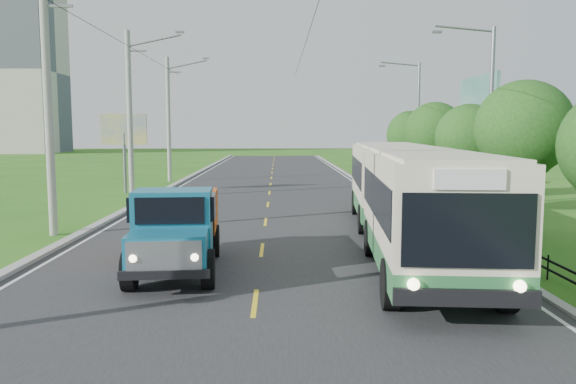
{
  "coord_description": "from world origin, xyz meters",
  "views": [
    {
      "loc": [
        0.55,
        -13.01,
        4.09
      ],
      "look_at": [
        0.92,
        7.11,
        1.9
      ],
      "focal_mm": 35.0,
      "sensor_mm": 36.0,
      "label": 1
    }
  ],
  "objects_px": {
    "tree_fifth": "(435,135)",
    "streetlight_far": "(416,120)",
    "billboard_left": "(124,134)",
    "bus": "(405,188)",
    "planter_mid": "(442,209)",
    "planter_near": "(510,241)",
    "planter_far": "(405,192)",
    "pole_mid": "(130,114)",
    "tree_third": "(523,134)",
    "pole_far": "(169,119)",
    "billboard_right": "(478,110)",
    "pole_near": "(49,105)",
    "dump_truck": "(177,223)",
    "streetlight_mid": "(487,114)",
    "tree_back": "(411,137)",
    "tree_fourth": "(469,141)"
  },
  "relations": [
    {
      "from": "tree_fifth",
      "to": "streetlight_far",
      "type": "bearing_deg",
      "value": 84.29
    },
    {
      "from": "billboard_left",
      "to": "bus",
      "type": "distance_m",
      "value": 22.72
    },
    {
      "from": "streetlight_far",
      "to": "planter_mid",
      "type": "relative_size",
      "value": 13.54
    },
    {
      "from": "planter_near",
      "to": "planter_far",
      "type": "height_order",
      "value": "same"
    },
    {
      "from": "pole_mid",
      "to": "planter_mid",
      "type": "xyz_separation_m",
      "value": [
        16.86,
        -7.0,
        -4.81
      ]
    },
    {
      "from": "tree_third",
      "to": "streetlight_far",
      "type": "distance_m",
      "value": 19.9
    },
    {
      "from": "tree_fifth",
      "to": "billboard_left",
      "type": "relative_size",
      "value": 1.12
    },
    {
      "from": "streetlight_far",
      "to": "planter_mid",
      "type": "distance_m",
      "value": 14.88
    },
    {
      "from": "pole_far",
      "to": "billboard_right",
      "type": "xyz_separation_m",
      "value": [
        20.56,
        -13.0,
        0.25
      ]
    },
    {
      "from": "pole_near",
      "to": "billboard_right",
      "type": "relative_size",
      "value": 1.37
    },
    {
      "from": "dump_truck",
      "to": "streetlight_mid",
      "type": "bearing_deg",
      "value": 35.38
    },
    {
      "from": "tree_back",
      "to": "streetlight_mid",
      "type": "height_order",
      "value": "streetlight_mid"
    },
    {
      "from": "tree_third",
      "to": "tree_back",
      "type": "bearing_deg",
      "value": 90.0
    },
    {
      "from": "planter_mid",
      "to": "tree_fourth",
      "type": "bearing_deg",
      "value": 6.39
    },
    {
      "from": "planter_far",
      "to": "dump_truck",
      "type": "bearing_deg",
      "value": -120.4
    },
    {
      "from": "pole_near",
      "to": "pole_far",
      "type": "distance_m",
      "value": 24.0
    },
    {
      "from": "pole_mid",
      "to": "streetlight_mid",
      "type": "relative_size",
      "value": 1.1
    },
    {
      "from": "tree_fourth",
      "to": "streetlight_mid",
      "type": "distance_m",
      "value": 1.54
    },
    {
      "from": "planter_near",
      "to": "bus",
      "type": "xyz_separation_m",
      "value": [
        -3.56,
        0.63,
        1.78
      ]
    },
    {
      "from": "tree_back",
      "to": "planter_far",
      "type": "relative_size",
      "value": 8.21
    },
    {
      "from": "tree_fourth",
      "to": "bus",
      "type": "bearing_deg",
      "value": -122.67
    },
    {
      "from": "pole_far",
      "to": "tree_fourth",
      "type": "xyz_separation_m",
      "value": [
        18.12,
        -18.86,
        -1.51
      ]
    },
    {
      "from": "dump_truck",
      "to": "pole_far",
      "type": "bearing_deg",
      "value": 96.99
    },
    {
      "from": "streetlight_far",
      "to": "planter_far",
      "type": "bearing_deg",
      "value": -108.8
    },
    {
      "from": "tree_back",
      "to": "bus",
      "type": "bearing_deg",
      "value": -103.87
    },
    {
      "from": "pole_far",
      "to": "tree_third",
      "type": "distance_m",
      "value": 30.78
    },
    {
      "from": "billboard_right",
      "to": "planter_far",
      "type": "bearing_deg",
      "value": 151.61
    },
    {
      "from": "pole_far",
      "to": "planter_mid",
      "type": "bearing_deg",
      "value": -48.41
    },
    {
      "from": "streetlight_mid",
      "to": "planter_far",
      "type": "relative_size",
      "value": 13.54
    },
    {
      "from": "pole_near",
      "to": "planter_far",
      "type": "distance_m",
      "value": 21.83
    },
    {
      "from": "pole_far",
      "to": "tree_fourth",
      "type": "distance_m",
      "value": 26.2
    },
    {
      "from": "planter_near",
      "to": "pole_far",
      "type": "bearing_deg",
      "value": 121.99
    },
    {
      "from": "tree_third",
      "to": "planter_near",
      "type": "distance_m",
      "value": 4.46
    },
    {
      "from": "tree_back",
      "to": "tree_third",
      "type": "bearing_deg",
      "value": -90.0
    },
    {
      "from": "tree_third",
      "to": "billboard_right",
      "type": "distance_m",
      "value": 12.18
    },
    {
      "from": "planter_far",
      "to": "billboard_right",
      "type": "relative_size",
      "value": 0.09
    },
    {
      "from": "streetlight_mid",
      "to": "billboard_left",
      "type": "height_order",
      "value": "streetlight_mid"
    },
    {
      "from": "planter_near",
      "to": "pole_mid",
      "type": "bearing_deg",
      "value": 138.35
    },
    {
      "from": "pole_far",
      "to": "streetlight_mid",
      "type": "height_order",
      "value": "pole_far"
    },
    {
      "from": "pole_near",
      "to": "planter_near",
      "type": "bearing_deg",
      "value": -10.09
    },
    {
      "from": "tree_back",
      "to": "billboard_left",
      "type": "bearing_deg",
      "value": -173.69
    },
    {
      "from": "tree_fifth",
      "to": "tree_back",
      "type": "xyz_separation_m",
      "value": [
        -0.0,
        6.0,
        -0.2
      ]
    },
    {
      "from": "billboard_right",
      "to": "streetlight_far",
      "type": "bearing_deg",
      "value": 101.71
    },
    {
      "from": "planter_far",
      "to": "pole_near",
      "type": "bearing_deg",
      "value": -142.37
    },
    {
      "from": "tree_third",
      "to": "billboard_left",
      "type": "bearing_deg",
      "value": 140.67
    },
    {
      "from": "tree_third",
      "to": "planter_near",
      "type": "bearing_deg",
      "value": -120.41
    },
    {
      "from": "pole_far",
      "to": "planter_near",
      "type": "relative_size",
      "value": 14.93
    },
    {
      "from": "planter_near",
      "to": "bus",
      "type": "bearing_deg",
      "value": 169.98
    },
    {
      "from": "pole_near",
      "to": "planter_near",
      "type": "relative_size",
      "value": 14.93
    },
    {
      "from": "streetlight_mid",
      "to": "planter_mid",
      "type": "distance_m",
      "value": 5.05
    }
  ]
}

